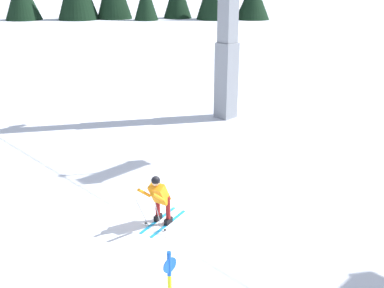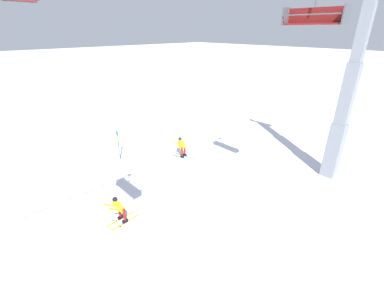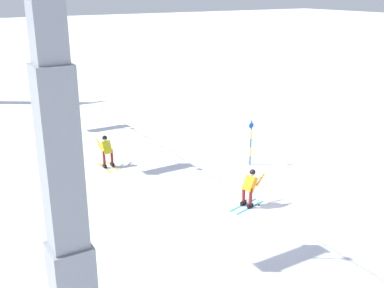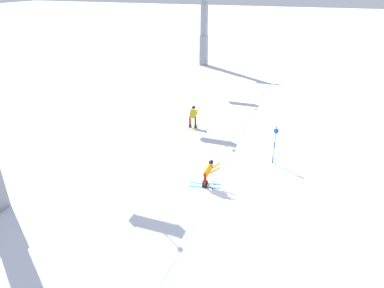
{
  "view_description": "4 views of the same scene",
  "coord_description": "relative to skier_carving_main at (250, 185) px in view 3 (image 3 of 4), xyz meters",
  "views": [
    {
      "loc": [
        8.38,
        -7.56,
        6.5
      ],
      "look_at": [
        0.56,
        0.19,
        2.21
      ],
      "focal_mm": 40.95,
      "sensor_mm": 36.0,
      "label": 1
    },
    {
      "loc": [
        11.74,
        12.37,
        8.82
      ],
      "look_at": [
        0.71,
        0.78,
        1.66
      ],
      "focal_mm": 24.14,
      "sensor_mm": 36.0,
      "label": 2
    },
    {
      "loc": [
        -12.99,
        9.93,
        8.4
      ],
      "look_at": [
        0.29,
        1.91,
        3.1
      ],
      "focal_mm": 43.23,
      "sensor_mm": 36.0,
      "label": 3
    },
    {
      "loc": [
        -13.72,
        -4.97,
        9.64
      ],
      "look_at": [
        0.22,
        0.07,
        2.3
      ],
      "focal_mm": 31.25,
      "sensor_mm": 36.0,
      "label": 4
    }
  ],
  "objects": [
    {
      "name": "trail_marker_pole",
      "position": [
        3.58,
        -2.82,
        0.34
      ],
      "size": [
        0.07,
        0.28,
        2.28
      ],
      "color": "blue",
      "rests_on": "ground_plane"
    },
    {
      "name": "ground_plane",
      "position": [
        -0.28,
        0.79,
        -0.89
      ],
      "size": [
        260.0,
        260.0,
        0.0
      ],
      "primitive_type": "plane",
      "color": "white"
    },
    {
      "name": "skier_distant_uphill",
      "position": [
        7.05,
        3.34,
        0.02
      ],
      "size": [
        1.58,
        0.72,
        1.68
      ],
      "color": "yellow",
      "rests_on": "ground_plane"
    },
    {
      "name": "lift_tower_near",
      "position": [
        -5.2,
        8.68,
        3.77
      ],
      "size": [
        0.81,
        2.61,
        11.26
      ],
      "color": "gray",
      "rests_on": "ground_plane"
    },
    {
      "name": "skier_carving_main",
      "position": [
        0.0,
        0.0,
        0.0
      ],
      "size": [
        0.93,
        1.71,
        1.66
      ],
      "color": "#198CCC",
      "rests_on": "ground_plane"
    }
  ]
}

